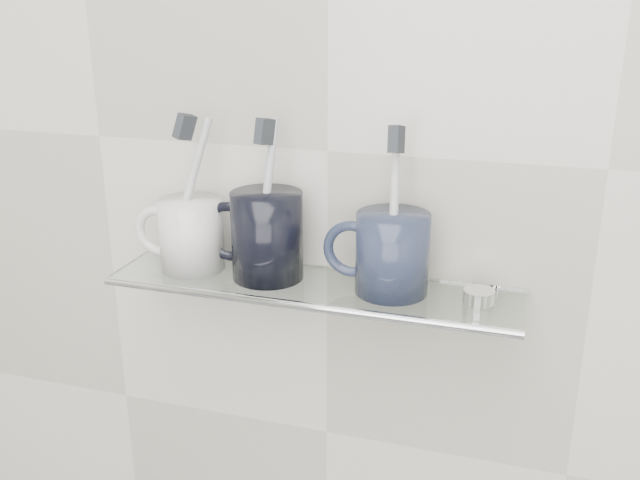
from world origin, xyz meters
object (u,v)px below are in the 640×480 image
at_px(shelf_glass, 312,287).
at_px(mug_center, 267,236).
at_px(mug_left, 192,234).
at_px(mug_right, 392,253).

distance_m(shelf_glass, mug_center, 0.08).
height_order(mug_left, mug_center, mug_center).
relative_size(mug_left, mug_right, 0.94).
relative_size(shelf_glass, mug_center, 4.63).
bearing_deg(shelf_glass, mug_center, 175.15).
bearing_deg(mug_center, mug_left, 156.39).
bearing_deg(mug_right, mug_center, -173.89).
bearing_deg(mug_right, mug_left, -173.89).
bearing_deg(mug_center, mug_right, -23.61).
xyz_separation_m(mug_center, mug_right, (0.15, 0.00, -0.01)).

